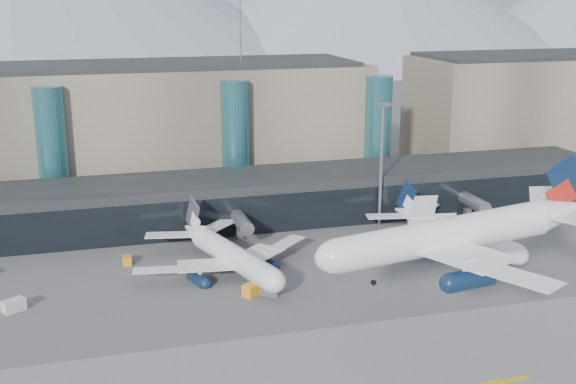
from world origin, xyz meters
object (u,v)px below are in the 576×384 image
at_px(veh_g, 421,242).
at_px(veh_d, 420,228).
at_px(lightmast_mid, 381,158).
at_px(veh_b, 127,260).
at_px(veh_c, 268,287).
at_px(hero_jet, 470,223).
at_px(veh_h, 253,289).
at_px(veh_a, 14,305).
at_px(jet_parked_mid, 224,245).
at_px(jet_parked_right, 449,224).

bearing_deg(veh_g, veh_d, 124.96).
distance_m(lightmast_mid, veh_b, 54.76).
bearing_deg(veh_g, veh_b, -125.00).
relative_size(veh_c, veh_g, 1.78).
relative_size(hero_jet, veh_h, 10.71).
bearing_deg(veh_a, hero_jet, -60.52).
bearing_deg(veh_g, hero_jet, -48.95).
distance_m(lightmast_mid, veh_c, 44.37).
relative_size(hero_jet, veh_a, 11.55).
bearing_deg(veh_c, veh_d, 68.53).
xyz_separation_m(veh_b, veh_c, (21.06, -19.60, 0.39)).
height_order(lightmast_mid, veh_d, lightmast_mid).
bearing_deg(lightmast_mid, hero_jet, -102.36).
distance_m(jet_parked_mid, veh_d, 43.14).
bearing_deg(veh_c, veh_b, 175.16).
bearing_deg(jet_parked_right, veh_b, 66.83).
height_order(veh_c, veh_h, veh_c).
bearing_deg(veh_b, jet_parked_right, -92.55).
distance_m(hero_jet, jet_parked_right, 49.07).
relative_size(jet_parked_mid, veh_d, 11.94).
relative_size(veh_c, veh_h, 1.14).
xyz_separation_m(veh_g, veh_h, (-36.25, -14.13, 0.32)).
height_order(hero_jet, veh_b, hero_jet).
bearing_deg(veh_b, jet_parked_mid, -108.17).
distance_m(veh_a, veh_c, 39.18).
xyz_separation_m(hero_jet, jet_parked_right, (20.40, 42.01, -15.08)).
bearing_deg(veh_a, veh_d, -17.42).
bearing_deg(lightmast_mid, veh_d, -47.07).
xyz_separation_m(lightmast_mid, jet_parked_mid, (-35.85, -15.62, -10.07)).
relative_size(lightmast_mid, veh_h, 7.16).
bearing_deg(veh_c, hero_jet, -19.29).
xyz_separation_m(hero_jet, jet_parked_mid, (-23.22, 42.02, -15.03)).
xyz_separation_m(hero_jet, veh_h, (-21.00, 29.30, -18.39)).
xyz_separation_m(jet_parked_mid, veh_h, (2.22, -12.72, -3.36)).
height_order(lightmast_mid, hero_jet, hero_jet).
bearing_deg(hero_jet, veh_d, 74.18).
xyz_separation_m(jet_parked_mid, veh_c, (4.66, -13.01, -3.21)).
bearing_deg(lightmast_mid, veh_a, -160.80).
bearing_deg(veh_c, veh_h, -148.66).
height_order(jet_parked_mid, jet_parked_right, jet_parked_mid).
relative_size(hero_jet, jet_parked_mid, 1.07).
distance_m(veh_a, veh_h, 36.72).
bearing_deg(veh_c, lightmast_mid, 80.65).
bearing_deg(jet_parked_mid, veh_a, 87.25).
height_order(veh_c, veh_d, veh_c).
bearing_deg(hero_jet, veh_g, 75.12).
xyz_separation_m(lightmast_mid, veh_c, (-31.19, -28.63, -13.28)).
bearing_deg(veh_h, veh_a, 137.18).
xyz_separation_m(lightmast_mid, veh_b, (-52.25, -9.02, -13.67)).
height_order(veh_b, veh_d, veh_d).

